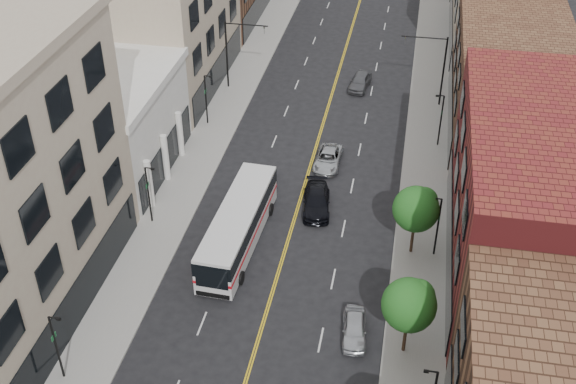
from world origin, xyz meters
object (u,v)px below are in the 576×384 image
Objects in this scene: city_bus at (238,224)px; car_lane_b at (328,159)px; car_lane_a at (316,201)px; car_parked_far at (355,329)px; car_lane_c at (360,81)px; car_lane_behind at (260,181)px.

car_lane_b is (5.07, 12.28, -1.23)m from city_bus.
car_parked_far is at bearing -79.09° from car_lane_a.
car_lane_a is 1.16× the size of car_lane_c.
car_parked_far is at bearing 125.89° from car_lane_behind.
car_lane_c is (1.21, 22.29, 0.01)m from car_lane_a.
car_lane_a is 22.33m from car_lane_c.
city_bus reaches higher than car_lane_a.
car_lane_behind is 6.92m from car_lane_b.
car_parked_far is 0.76× the size of car_lane_a.
car_parked_far is (9.66, -7.85, -1.22)m from city_bus.
car_lane_behind is 0.98× the size of car_lane_c.
car_lane_a is 6.67m from car_lane_b.
car_parked_far is 14.22m from car_lane_a.
car_lane_behind is (-0.09, 7.68, -1.16)m from city_bus.
city_bus is at bearing 135.56° from car_parked_far.
city_bus is 12.51m from car_parked_far.
city_bus is 3.23× the size of car_parked_far.
car_parked_far is at bearing -75.89° from car_lane_b.
car_lane_b is at bearing 97.49° from car_parked_far.
car_lane_b is (5.16, 4.61, -0.07)m from car_lane_behind.
car_lane_b is at bearing 70.14° from city_bus.
car_lane_b is (0.00, 6.67, -0.10)m from car_lane_a.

